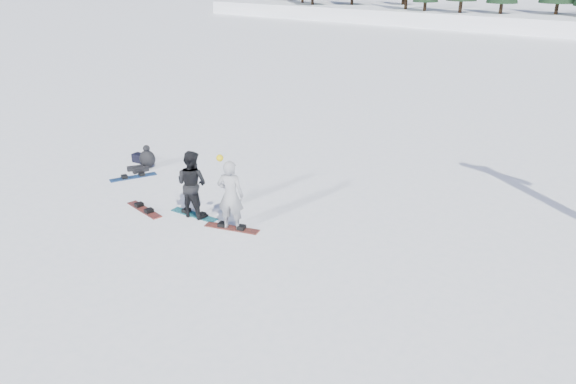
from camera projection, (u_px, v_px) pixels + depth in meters
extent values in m
plane|color=white|center=(171.00, 219.00, 15.35)|extent=(420.00, 420.00, 0.00)
ellipsoid|color=white|center=(420.00, 27.00, 184.89)|extent=(143.00, 110.00, 49.50)
ellipsoid|color=white|center=(314.00, 11.00, 253.68)|extent=(169.00, 130.00, 52.00)
imported|color=#96979B|center=(231.00, 196.00, 14.42)|extent=(0.81, 0.69, 1.90)
sphere|color=#DCBA0B|center=(220.00, 158.00, 14.06)|extent=(0.18, 0.18, 0.18)
imported|color=black|center=(192.00, 184.00, 15.20)|extent=(1.01, 0.84, 1.88)
ellipsoid|color=black|center=(147.00, 159.00, 19.02)|extent=(0.72, 0.67, 0.61)
sphere|color=black|center=(146.00, 148.00, 18.87)|extent=(0.23, 0.23, 0.23)
cube|color=black|center=(141.00, 170.00, 18.71)|extent=(0.28, 0.55, 0.15)
cube|color=black|center=(135.00, 168.00, 18.87)|extent=(0.40, 0.53, 0.15)
cube|color=black|center=(139.00, 158.00, 19.62)|extent=(0.47, 0.34, 0.30)
cube|color=maroon|center=(232.00, 228.00, 14.78)|extent=(1.52, 0.71, 0.03)
cube|color=teal|center=(194.00, 215.00, 15.56)|extent=(1.52, 0.39, 0.03)
cube|color=maroon|center=(144.00, 210.00, 15.87)|extent=(1.53, 0.55, 0.03)
cube|color=navy|center=(133.00, 177.00, 18.26)|extent=(0.88, 1.48, 0.03)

